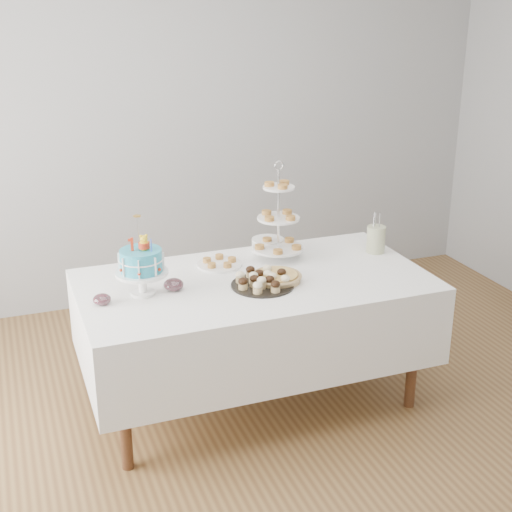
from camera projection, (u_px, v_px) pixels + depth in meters
name	position (u px, v px, depth m)	size (l,w,h in m)	color
floor	(273.00, 427.00, 3.93)	(5.00, 5.00, 0.00)	brown
walls	(276.00, 191.00, 3.46)	(5.04, 4.04, 2.70)	#A2A4A7
table	(254.00, 316.00, 4.01)	(1.92, 1.02, 0.77)	white
birthday_cake	(142.00, 274.00, 3.69)	(0.28, 0.28, 0.42)	white
cupcake_tray	(263.00, 279.00, 3.82)	(0.34, 0.34, 0.08)	black
pie	(276.00, 277.00, 3.89)	(0.28, 0.28, 0.04)	tan
tiered_stand	(278.00, 219.00, 4.15)	(0.30, 0.30, 0.59)	silver
plate_stack	(268.00, 245.00, 4.34)	(0.20, 0.20, 0.08)	white
pastry_plate	(220.00, 263.00, 4.11)	(0.26, 0.26, 0.04)	white
jam_bowl_a	(102.00, 299.00, 3.60)	(0.09, 0.09, 0.06)	silver
jam_bowl_b	(174.00, 285.00, 3.77)	(0.11, 0.11, 0.06)	silver
utensil_pitcher	(376.00, 238.00, 4.30)	(0.12, 0.11, 0.25)	beige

